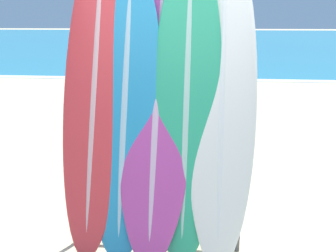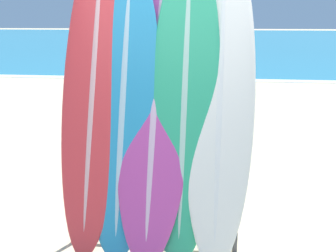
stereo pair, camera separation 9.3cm
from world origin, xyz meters
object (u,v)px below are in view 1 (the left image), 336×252
Objects in this scene: person_near_water at (130,53)px; person_mid_beach at (187,56)px; surfboard_rack at (156,196)px; surfboard_slot_3 at (187,99)px; surfboard_slot_4 at (222,95)px; surfboard_slot_0 at (96,85)px; surfboard_slot_2 at (157,108)px; person_far_left at (210,64)px; surfboard_slot_1 at (125,108)px.

person_mid_beach is (1.58, -0.57, -0.03)m from person_near_water.
surfboard_slot_3 reaches higher than surfboard_rack.
surfboard_slot_0 is at bearing 179.80° from surfboard_slot_4.
person_mid_beach is (-0.43, 8.43, 0.44)m from surfboard_rack.
person_far_left is at bearing 88.28° from surfboard_slot_2.
surfboard_slot_4 reaches higher than surfboard_slot_3.
surfboard_slot_1 is 6.76m from person_far_left.
person_far_left is at bearing -123.65° from person_mid_beach.
surfboard_slot_4 is (0.74, 0.05, 0.10)m from surfboard_slot_1.
person_near_water is at bearing 105.16° from person_mid_beach.
surfboard_slot_1 is 1.41× the size of person_mid_beach.
person_mid_beach is 1.73m from person_far_left.
surfboard_slot_2 is 0.94× the size of surfboard_slot_3.
surfboard_slot_0 reaches higher than person_mid_beach.
surfboard_slot_1 is at bearing 162.22° from surfboard_rack.
surfboard_slot_3 is at bearing 159.10° from person_far_left.
surfboard_rack is 0.80m from surfboard_slot_3.
surfboard_slot_1 is 9.09m from person_near_water.
surfboard_slot_0 reaches higher than person_far_left.
surfboard_rack is 0.70m from surfboard_slot_2.
surfboard_slot_3 is at bearing -140.53° from person_mid_beach.
surfboard_rack is at bearing -17.78° from surfboard_slot_1.
surfboard_slot_2 is 1.36× the size of person_near_water.
surfboard_slot_2 is (-0.00, 0.10, 0.69)m from surfboard_rack.
surfboard_slot_0 is at bearing 167.36° from surfboard_slot_1.
surfboard_slot_2 is at bearing -176.86° from surfboard_slot_4.
person_mid_beach is (-0.43, 8.33, -0.25)m from surfboard_slot_2.
surfboard_slot_2 is 0.25m from surfboard_slot_3.
surfboard_slot_0 is at bearing -128.51° from person_near_water.
surfboard_slot_3 is (0.23, -0.00, 0.08)m from surfboard_slot_2.
surfboard_slot_2 is at bearing 157.11° from person_far_left.
surfboard_slot_2 is at bearing 92.34° from surfboard_rack.
surfboard_rack is 0.84× the size of person_mid_beach.
person_near_water is (-2.01, 9.00, 0.47)m from surfboard_rack.
surfboard_rack is 0.56× the size of surfboard_slot_3.
surfboard_rack is at bearing -87.66° from surfboard_slot_2.
person_near_water is (-2.50, 8.87, -0.32)m from surfboard_slot_4.
surfboard_slot_2 is 1.41× the size of person_mid_beach.
person_far_left is (0.69, 6.69, -0.45)m from surfboard_slot_0.
surfboard_slot_1 is at bearing -12.64° from surfboard_slot_0.
surfboard_slot_2 reaches higher than person_mid_beach.
surfboard_slot_0 reaches higher than surfboard_slot_1.
surfboard_rack is 0.52× the size of surfboard_slot_0.
surfboard_rack is 0.81× the size of person_near_water.
surfboard_slot_4 is 6.71m from person_far_left.
surfboard_slot_0 is (-0.49, 0.13, 0.85)m from surfboard_rack.
person_near_water is 1.08× the size of person_far_left.
surfboard_slot_1 is at bearing -177.24° from surfboard_slot_3.
surfboard_slot_0 is at bearing 152.92° from person_far_left.
surfboard_slot_0 reaches higher than surfboard_slot_2.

